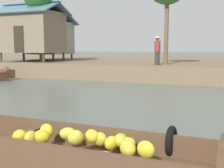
% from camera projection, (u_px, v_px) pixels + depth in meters
% --- Properties ---
extents(ground_plane, '(300.00, 300.00, 0.00)m').
position_uv_depth(ground_plane, '(140.00, 106.00, 9.63)').
color(ground_plane, '#596056').
extents(riverbank_strip, '(160.00, 20.00, 0.92)m').
position_uv_depth(riverbank_strip, '(197.00, 66.00, 24.26)').
color(riverbank_strip, '#756047').
rests_on(riverbank_strip, ground).
extents(banana_boat, '(5.75, 1.88, 0.82)m').
position_uv_depth(banana_boat, '(68.00, 146.00, 4.81)').
color(banana_boat, brown).
rests_on(banana_boat, ground).
extents(stilt_house_left, '(3.97, 3.69, 3.85)m').
position_uv_depth(stilt_house_left, '(48.00, 37.00, 24.39)').
color(stilt_house_left, '#4C3826').
rests_on(stilt_house_left, riverbank_strip).
extents(stilt_house_mid_left, '(4.71, 3.34, 4.16)m').
position_uv_depth(stilt_house_mid_left, '(32.00, 32.00, 21.02)').
color(stilt_house_mid_left, '#4C3826').
rests_on(stilt_house_mid_left, riverbank_strip).
extents(vendor_person, '(0.44, 0.44, 1.66)m').
position_uv_depth(vendor_person, '(157.00, 49.00, 16.70)').
color(vendor_person, '#332D28').
rests_on(vendor_person, riverbank_strip).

